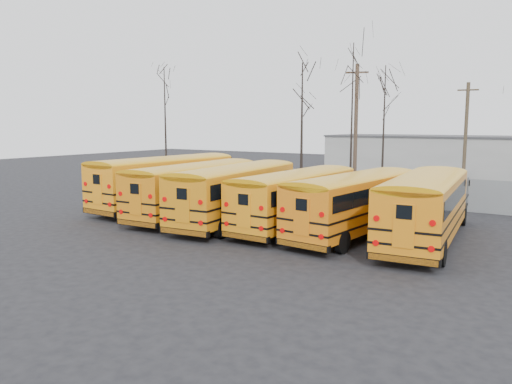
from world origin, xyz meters
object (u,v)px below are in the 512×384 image
Objects in this scene: bus_a at (168,177)px; bus_d at (298,194)px; bus_c at (238,189)px; utility_pole_left at (356,126)px; utility_pole_right at (465,138)px; bus_b at (196,185)px; bus_f at (426,202)px; bus_e at (357,199)px.

bus_a is 1.12× the size of bus_d.
bus_c is 16.68m from utility_pole_left.
utility_pole_right is (4.68, 17.55, 2.51)m from bus_d.
utility_pole_right reaches higher than bus_b.
bus_f is 1.15× the size of utility_pole_left.
utility_pole_right is at bearing 76.15° from bus_d.
utility_pole_left is (3.09, 16.16, 3.28)m from bus_b.
bus_c is at bearing -10.25° from bus_a.
bus_a is 6.58m from bus_c.
utility_pole_left is at bearing 69.23° from bus_a.
utility_pole_right is (8.03, 18.08, 2.41)m from bus_c.
utility_pole_right is at bearing 90.51° from bus_e.
bus_f is (16.07, -0.71, -0.10)m from bus_a.
bus_a is at bearing -134.40° from utility_pole_left.
bus_a is at bearing 161.39° from bus_c.
bus_a is 16.53m from utility_pole_left.
bus_d is at bearing -99.17° from utility_pole_left.
utility_pole_right reaches higher than bus_e.
bus_f is (6.31, 0.25, 0.10)m from bus_d.
bus_c is 19.93m from utility_pole_right.
utility_pole_right is (14.43, 16.60, 2.31)m from bus_a.
bus_b is 0.98× the size of bus_c.
utility_pole_right is (7.95, 1.72, -0.85)m from utility_pole_left.
bus_d is 1.08× the size of utility_pole_left.
bus_b is 0.99× the size of bus_f.
bus_e is 1.32× the size of utility_pole_right.
bus_b is at bearing 177.04° from bus_f.
utility_pole_left is at bearing 116.00° from bus_f.
bus_a reaches higher than bus_d.
bus_a reaches higher than bus_b.
bus_b is at bearing 170.75° from bus_c.
bus_f is 1.38× the size of utility_pole_right.
bus_f is (9.66, 0.78, -0.00)m from bus_c.
utility_pole_left is at bearing 102.75° from bus_d.
utility_pole_right is at bearing 51.77° from bus_a.
bus_d is at bearing -0.34° from bus_b.
utility_pole_right reaches higher than bus_d.
bus_c is at bearing -170.04° from bus_d.
utility_pole_left is (-9.58, 15.58, 3.26)m from bus_f.
bus_c is 1.05× the size of bus_e.
bus_e is 1.10× the size of utility_pole_left.
bus_b is 16.78m from utility_pole_left.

